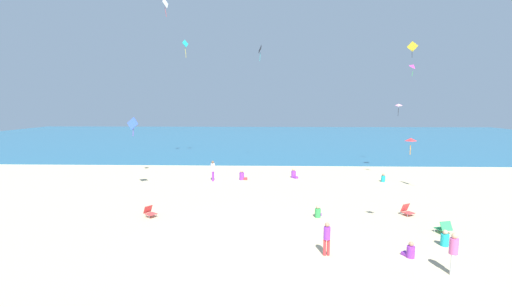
{
  "coord_description": "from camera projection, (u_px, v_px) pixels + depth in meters",
  "views": [
    {
      "loc": [
        0.67,
        -15.1,
        6.13
      ],
      "look_at": [
        0.0,
        5.63,
        3.18
      ],
      "focal_mm": 24.47,
      "sensor_mm": 36.0,
      "label": 1
    }
  ],
  "objects": [
    {
      "name": "ground_plane",
      "position": [
        258.0,
        188.0,
        25.72
      ],
      "size": [
        120.0,
        120.0,
        0.0
      ],
      "primitive_type": "plane",
      "color": "#C6B58C"
    },
    {
      "name": "ocean_water",
      "position": [
        264.0,
        137.0,
        64.56
      ],
      "size": [
        120.0,
        60.0,
        0.05
      ],
      "primitive_type": "cube",
      "color": "#236084",
      "rests_on": "ground_plane"
    },
    {
      "name": "beach_chair_near_camera",
      "position": [
        444.0,
        227.0,
        16.64
      ],
      "size": [
        0.73,
        0.74,
        0.61
      ],
      "rotation": [
        0.0,
        0.0,
        1.85
      ],
      "color": "#2D9956",
      "rests_on": "ground_plane"
    },
    {
      "name": "beach_chair_far_left",
      "position": [
        150.0,
        212.0,
        19.06
      ],
      "size": [
        0.81,
        0.78,
        0.62
      ],
      "rotation": [
        0.0,
        0.0,
        5.64
      ],
      "color": "#D13D3D",
      "rests_on": "ground_plane"
    },
    {
      "name": "beach_chair_far_right",
      "position": [
        407.0,
        210.0,
        19.37
      ],
      "size": [
        0.75,
        0.78,
        0.64
      ],
      "rotation": [
        0.0,
        0.0,
        5.23
      ],
      "color": "#D13D3D",
      "rests_on": "ground_plane"
    },
    {
      "name": "person_0",
      "position": [
        294.0,
        174.0,
        29.18
      ],
      "size": [
        0.65,
        0.73,
        0.82
      ],
      "rotation": [
        0.0,
        0.0,
        5.32
      ],
      "color": "purple",
      "rests_on": "ground_plane"
    },
    {
      "name": "person_1",
      "position": [
        327.0,
        236.0,
        14.14
      ],
      "size": [
        0.3,
        0.3,
        1.39
      ],
      "rotation": [
        0.0,
        0.0,
        1.66
      ],
      "color": "red",
      "rests_on": "ground_plane"
    },
    {
      "name": "person_2",
      "position": [
        242.0,
        176.0,
        28.42
      ],
      "size": [
        0.67,
        0.41,
        0.83
      ],
      "rotation": [
        0.0,
        0.0,
        0.04
      ],
      "color": "purple",
      "rests_on": "ground_plane"
    },
    {
      "name": "person_3",
      "position": [
        453.0,
        251.0,
        12.56
      ],
      "size": [
        0.42,
        0.42,
        1.55
      ],
      "rotation": [
        0.0,
        0.0,
        2.64
      ],
      "color": "white",
      "rests_on": "ground_plane"
    },
    {
      "name": "person_4",
      "position": [
        445.0,
        240.0,
        15.2
      ],
      "size": [
        0.56,
        0.65,
        0.72
      ],
      "rotation": [
        0.0,
        0.0,
        1.02
      ],
      "color": "#19ADB2",
      "rests_on": "ground_plane"
    },
    {
      "name": "person_5",
      "position": [
        410.0,
        251.0,
        14.03
      ],
      "size": [
        0.5,
        0.6,
        0.67
      ],
      "rotation": [
        0.0,
        0.0,
        2.06
      ],
      "color": "purple",
      "rests_on": "ground_plane"
    },
    {
      "name": "person_6",
      "position": [
        318.0,
        213.0,
        19.03
      ],
      "size": [
        0.47,
        0.6,
        0.67
      ],
      "rotation": [
        0.0,
        0.0,
        1.15
      ],
      "color": "green",
      "rests_on": "ground_plane"
    },
    {
      "name": "person_7",
      "position": [
        383.0,
        179.0,
        27.72
      ],
      "size": [
        0.5,
        0.61,
        0.68
      ],
      "rotation": [
        0.0,
        0.0,
        1.08
      ],
      "color": "#19ADB2",
      "rests_on": "ground_plane"
    },
    {
      "name": "person_8",
      "position": [
        213.0,
        169.0,
        27.88
      ],
      "size": [
        0.36,
        0.36,
        1.65
      ],
      "rotation": [
        0.0,
        0.0,
        3.02
      ],
      "color": "purple",
      "rests_on": "ground_plane"
    },
    {
      "name": "kite_blue",
      "position": [
        133.0,
        124.0,
        24.14
      ],
      "size": [
        0.86,
        0.3,
        1.32
      ],
      "rotation": [
        0.0,
        0.0,
        5.68
      ],
      "color": "blue"
    },
    {
      "name": "kite_magenta",
      "position": [
        414.0,
        66.0,
        28.38
      ],
      "size": [
        0.77,
        0.78,
        1.03
      ],
      "rotation": [
        0.0,
        0.0,
        3.98
      ],
      "color": "#DB3DA8"
    },
    {
      "name": "kite_pink",
      "position": [
        399.0,
        105.0,
        27.66
      ],
      "size": [
        0.5,
        0.47,
        1.01
      ],
      "rotation": [
        0.0,
        0.0,
        2.64
      ],
      "color": "pink"
    },
    {
      "name": "kite_red",
      "position": [
        411.0,
        140.0,
        15.95
      ],
      "size": [
        0.44,
        0.36,
        0.77
      ],
      "rotation": [
        0.0,
        0.0,
        2.91
      ],
      "color": "red"
    },
    {
      "name": "kite_teal",
      "position": [
        185.0,
        44.0,
        37.58
      ],
      "size": [
        0.52,
        0.75,
        1.92
      ],
      "rotation": [
        0.0,
        0.0,
        0.7
      ],
      "color": "#1EADAD"
    },
    {
      "name": "kite_black",
      "position": [
        260.0,
        49.0,
        34.4
      ],
      "size": [
        0.32,
        0.86,
        1.58
      ],
      "rotation": [
        0.0,
        0.0,
        2.16
      ],
      "color": "black"
    },
    {
      "name": "kite_yellow",
      "position": [
        412.0,
        47.0,
        30.95
      ],
      "size": [
        0.86,
        0.41,
        1.42
      ],
      "rotation": [
        0.0,
        0.0,
        2.38
      ],
      "color": "yellow"
    },
    {
      "name": "kite_white",
      "position": [
        165.0,
        3.0,
        34.21
      ],
      "size": [
        0.33,
        1.01,
        1.81
      ],
      "rotation": [
        0.0,
        0.0,
        4.75
      ],
      "color": "white"
    }
  ]
}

